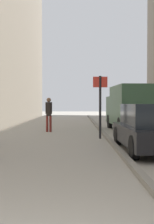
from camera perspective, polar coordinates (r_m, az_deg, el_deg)
ground_plane at (r=14.05m, az=-1.46°, el=-4.34°), size 80.00×80.00×0.00m
kerb_strip at (r=14.09m, az=4.99°, el=-4.08°), size 0.16×40.00×0.12m
pedestrian_mid_block at (r=15.50m, az=-5.50°, el=-0.03°), size 0.35×0.23×1.75m
delivery_van at (r=16.36m, az=10.11°, el=0.96°), size 2.22×4.92×2.38m
parked_car at (r=9.55m, az=13.74°, el=-2.94°), size 1.89×4.22×1.45m
street_sign_post at (r=12.52m, az=4.27°, el=2.00°), size 0.60×0.10×2.60m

